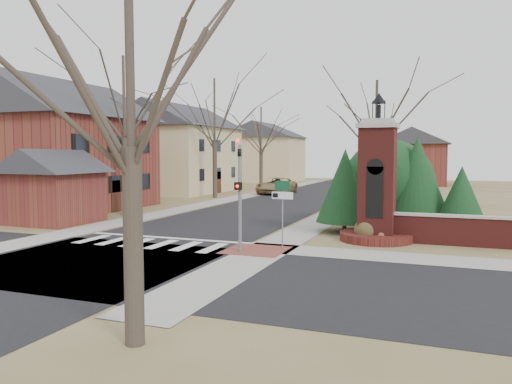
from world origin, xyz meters
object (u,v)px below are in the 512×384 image
at_px(brick_gate_monument, 377,192).
at_px(distant_car, 365,182).
at_px(traffic_signal_pole, 240,186).
at_px(sign_post, 282,200).
at_px(pickup_truck, 277,186).

xyz_separation_m(brick_gate_monument, distant_car, (-5.60, 34.17, -1.48)).
xyz_separation_m(traffic_signal_pole, brick_gate_monument, (4.70, 4.42, -0.42)).
bearing_deg(traffic_signal_pole, sign_post, 47.57).
bearing_deg(sign_post, distant_car, 93.38).
height_order(traffic_signal_pole, distant_car, traffic_signal_pole).
height_order(traffic_signal_pole, brick_gate_monument, brick_gate_monument).
bearing_deg(distant_car, pickup_truck, 65.74).
bearing_deg(sign_post, traffic_signal_pole, -132.43).
xyz_separation_m(sign_post, distant_car, (-2.19, 37.17, -1.26)).
xyz_separation_m(traffic_signal_pole, pickup_truck, (-7.70, 27.62, -1.81)).
bearing_deg(traffic_signal_pole, distant_car, 91.34).
xyz_separation_m(pickup_truck, distant_car, (6.80, 10.97, -0.08)).
relative_size(traffic_signal_pole, distant_car, 1.08).
bearing_deg(pickup_truck, traffic_signal_pole, -69.67).
distance_m(brick_gate_monument, distant_car, 34.65).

